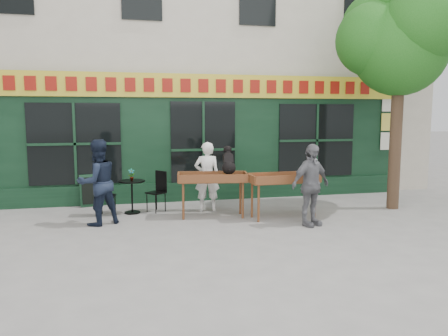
{
  "coord_description": "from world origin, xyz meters",
  "views": [
    {
      "loc": [
        -2.05,
        -8.92,
        2.29
      ],
      "look_at": [
        0.13,
        0.5,
        1.08
      ],
      "focal_mm": 35.0,
      "sensor_mm": 36.0,
      "label": 1
    }
  ],
  "objects_px": {
    "book_cart_right": "(284,181)",
    "man_right": "(311,185)",
    "woman": "(207,176)",
    "book_cart_center": "(213,180)",
    "man_left": "(98,182)",
    "dog": "(228,159)",
    "bistro_table": "(132,190)"
  },
  "relations": [
    {
      "from": "dog",
      "to": "woman",
      "type": "relative_size",
      "value": 0.37
    },
    {
      "from": "dog",
      "to": "book_cart_right",
      "type": "distance_m",
      "value": 1.3
    },
    {
      "from": "book_cart_right",
      "to": "man_right",
      "type": "height_order",
      "value": "man_right"
    },
    {
      "from": "bistro_table",
      "to": "man_right",
      "type": "bearing_deg",
      "value": -29.03
    },
    {
      "from": "book_cart_center",
      "to": "man_right",
      "type": "xyz_separation_m",
      "value": [
        1.79,
        -1.21,
        0.02
      ]
    },
    {
      "from": "dog",
      "to": "book_cart_center",
      "type": "bearing_deg",
      "value": 179.99
    },
    {
      "from": "book_cart_center",
      "to": "book_cart_right",
      "type": "relative_size",
      "value": 1.04
    },
    {
      "from": "book_cart_right",
      "to": "woman",
      "type": "bearing_deg",
      "value": 141.63
    },
    {
      "from": "book_cart_center",
      "to": "man_right",
      "type": "height_order",
      "value": "man_right"
    },
    {
      "from": "man_right",
      "to": "bistro_table",
      "type": "distance_m",
      "value": 4.05
    },
    {
      "from": "book_cart_center",
      "to": "man_right",
      "type": "relative_size",
      "value": 0.93
    },
    {
      "from": "man_left",
      "to": "book_cart_center",
      "type": "bearing_deg",
      "value": 155.38
    },
    {
      "from": "bistro_table",
      "to": "dog",
      "type": "bearing_deg",
      "value": -20.92
    },
    {
      "from": "dog",
      "to": "bistro_table",
      "type": "bearing_deg",
      "value": 167.2
    },
    {
      "from": "book_cart_right",
      "to": "man_right",
      "type": "distance_m",
      "value": 0.81
    },
    {
      "from": "dog",
      "to": "man_right",
      "type": "xyz_separation_m",
      "value": [
        1.44,
        -1.16,
        -0.45
      ]
    },
    {
      "from": "woman",
      "to": "book_cart_right",
      "type": "distance_m",
      "value": 1.86
    },
    {
      "from": "dog",
      "to": "man_left",
      "type": "height_order",
      "value": "man_left"
    },
    {
      "from": "woman",
      "to": "man_left",
      "type": "relative_size",
      "value": 0.92
    },
    {
      "from": "man_right",
      "to": "book_cart_right",
      "type": "bearing_deg",
      "value": 90.12
    },
    {
      "from": "woman",
      "to": "bistro_table",
      "type": "distance_m",
      "value": 1.76
    },
    {
      "from": "book_cart_center",
      "to": "woman",
      "type": "distance_m",
      "value": 0.65
    },
    {
      "from": "book_cart_right",
      "to": "man_left",
      "type": "distance_m",
      "value": 3.95
    },
    {
      "from": "woman",
      "to": "book_cart_right",
      "type": "height_order",
      "value": "woman"
    },
    {
      "from": "book_cart_center",
      "to": "dog",
      "type": "relative_size",
      "value": 2.62
    },
    {
      "from": "woman",
      "to": "man_right",
      "type": "bearing_deg",
      "value": 142.03
    },
    {
      "from": "book_cart_center",
      "to": "bistro_table",
      "type": "distance_m",
      "value": 1.92
    },
    {
      "from": "bistro_table",
      "to": "book_cart_right",
      "type": "bearing_deg",
      "value": -20.54
    },
    {
      "from": "man_right",
      "to": "woman",
      "type": "bearing_deg",
      "value": 112.23
    },
    {
      "from": "book_cart_center",
      "to": "man_left",
      "type": "bearing_deg",
      "value": -168.35
    },
    {
      "from": "dog",
      "to": "book_cart_right",
      "type": "relative_size",
      "value": 0.4
    },
    {
      "from": "man_left",
      "to": "man_right",
      "type": "bearing_deg",
      "value": 137.77
    }
  ]
}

